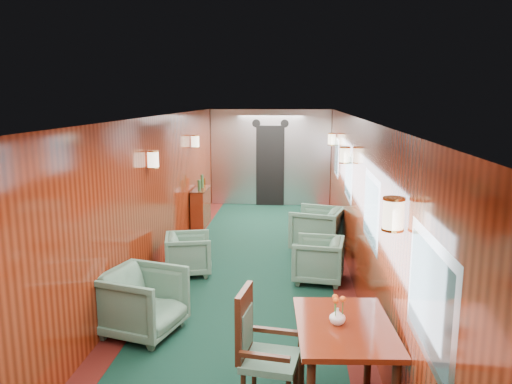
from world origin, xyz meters
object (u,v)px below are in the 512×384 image
Objects in this scene: side_chair at (259,345)px; armchair_right_near at (318,260)px; armchair_left_near at (143,302)px; armchair_left_far at (189,254)px; dining_table at (344,339)px; armchair_right_far at (317,229)px; credenza at (201,207)px.

armchair_right_near is at bearing 87.39° from side_chair.
armchair_left_far is at bearing 13.28° from armchair_left_near.
side_chair is 3.21m from armchair_right_near.
armchair_left_near is (-2.14, 1.35, -0.33)m from dining_table.
armchair_left_far is 2.44m from armchair_right_far.
side_chair and credenza have the same top height.
side_chair is 1.00× the size of credenza.
side_chair reaches higher than armchair_left_far.
armchair_right_near is (0.64, 3.13, -0.26)m from side_chair.
armchair_right_far is (-0.04, 4.73, -0.32)m from dining_table.
credenza is at bearing 107.49° from dining_table.
dining_table is at bearing -161.34° from armchair_left_far.
armchair_right_near is (1.97, -0.16, 0.01)m from armchair_left_far.
armchair_left_near is at bearing 144.05° from dining_table.
credenza is at bearing -105.96° from armchair_right_far.
armchair_left_near is at bearing -86.84° from credenza.
armchair_left_far is 0.81× the size of armchair_right_far.
armchair_right_far is at bearing 86.84° from dining_table.
armchair_right_far reaches higher than armchair_right_near.
credenza is 1.28× the size of armchair_right_far.
dining_table is at bearing 17.01° from armchair_right_far.
credenza is 3.84m from armchair_right_near.
dining_table is 1.07× the size of credenza.
credenza is 2.81m from armchair_right_far.
side_chair is (-0.71, 0.06, -0.12)m from dining_table.
armchair_right_near reaches higher than armchair_left_far.
side_chair is 1.57× the size of armchair_left_far.
credenza is 1.57× the size of armchair_left_far.
side_chair is at bearing -116.21° from armchair_left_near.
armchair_left_far is (0.10, 2.00, -0.06)m from armchair_left_near.
side_chair is 3.56m from armchair_left_far.
side_chair reaches higher than armchair_right_near.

